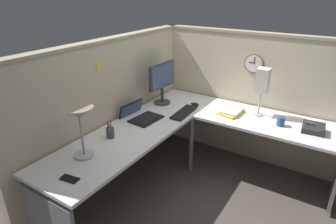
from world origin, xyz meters
The scene contains 17 objects.
ground_plane centered at (0.00, 0.00, 0.00)m, with size 6.80×6.80×0.00m, color #4C443D.
cubicle_wall_back centered at (-0.36, 0.87, 0.79)m, with size 2.57×0.12×1.58m.
cubicle_wall_right centered at (0.87, -0.27, 0.79)m, with size 0.12×2.37×1.58m.
desk centered at (-0.15, -0.05, 0.63)m, with size 2.35×2.15×0.73m.
monitor centered at (0.28, 0.64, 1.02)m, with size 0.46×0.20×0.50m.
laptop centered at (-0.21, 0.62, 0.75)m, with size 0.37×0.40×0.22m.
keyboard centered at (0.15, 0.26, 0.74)m, with size 0.43×0.14×0.02m, color black.
computer_mouse centered at (0.42, 0.27, 0.75)m, with size 0.06×0.10×0.03m, color black.
desk_lamp_dome centered at (-1.07, 0.53, 1.09)m, with size 0.24×0.24×0.44m.
pen_cup centered at (-0.71, 0.57, 0.78)m, with size 0.08×0.08×0.18m.
cell_phone centered at (-1.36, 0.38, 0.73)m, with size 0.07×0.14×0.01m, color black.
office_phone centered at (0.44, -1.04, 0.77)m, with size 0.21×0.22×0.11m.
book_stack centered at (0.44, -0.19, 0.75)m, with size 0.31×0.25×0.04m.
desk_lamp_paper centered at (0.56, -0.46, 1.11)m, with size 0.13×0.13×0.53m.
coffee_mug centered at (0.41, -0.73, 0.78)m, with size 0.08×0.08×0.10m, color #2D4C8C.
wall_clock centered at (0.82, -0.27, 1.23)m, with size 0.04×0.22×0.22m.
pinned_note_leftmost centered at (-0.53, 0.82, 1.34)m, with size 0.08×0.00×0.09m, color #EAD84C.
Camera 1 is at (-2.45, -1.18, 2.05)m, focal length 30.86 mm.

